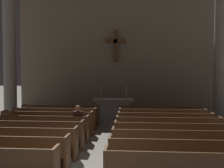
# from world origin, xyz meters

# --- Properties ---
(pew_left_row_3) EXTENTS (3.63, 0.50, 0.95)m
(pew_left_row_3) POSITION_xyz_m (-2.32, 2.00, 0.48)
(pew_left_row_3) COLOR brown
(pew_left_row_3) RESTS_ON ground
(pew_left_row_4) EXTENTS (3.63, 0.50, 0.95)m
(pew_left_row_4) POSITION_xyz_m (-2.32, 3.02, 0.48)
(pew_left_row_4) COLOR brown
(pew_left_row_4) RESTS_ON ground
(pew_left_row_5) EXTENTS (3.63, 0.50, 0.95)m
(pew_left_row_5) POSITION_xyz_m (-2.32, 4.04, 0.48)
(pew_left_row_5) COLOR brown
(pew_left_row_5) RESTS_ON ground
(pew_left_row_6) EXTENTS (3.63, 0.50, 0.95)m
(pew_left_row_6) POSITION_xyz_m (-2.32, 5.06, 0.48)
(pew_left_row_6) COLOR brown
(pew_left_row_6) RESTS_ON ground
(pew_left_row_7) EXTENTS (3.63, 0.50, 0.95)m
(pew_left_row_7) POSITION_xyz_m (-2.32, 6.08, 0.48)
(pew_left_row_7) COLOR brown
(pew_left_row_7) RESTS_ON ground
(pew_left_row_8) EXTENTS (3.63, 0.50, 0.95)m
(pew_left_row_8) POSITION_xyz_m (-2.32, 7.10, 0.48)
(pew_left_row_8) COLOR brown
(pew_left_row_8) RESTS_ON ground
(pew_right_row_2) EXTENTS (3.63, 0.50, 0.95)m
(pew_right_row_2) POSITION_xyz_m (2.32, 0.98, 0.48)
(pew_right_row_2) COLOR brown
(pew_right_row_2) RESTS_ON ground
(pew_right_row_3) EXTENTS (3.63, 0.50, 0.95)m
(pew_right_row_3) POSITION_xyz_m (2.32, 2.00, 0.48)
(pew_right_row_3) COLOR brown
(pew_right_row_3) RESTS_ON ground
(pew_right_row_4) EXTENTS (3.63, 0.50, 0.95)m
(pew_right_row_4) POSITION_xyz_m (2.32, 3.02, 0.48)
(pew_right_row_4) COLOR brown
(pew_right_row_4) RESTS_ON ground
(pew_right_row_5) EXTENTS (3.63, 0.50, 0.95)m
(pew_right_row_5) POSITION_xyz_m (2.32, 4.04, 0.48)
(pew_right_row_5) COLOR brown
(pew_right_row_5) RESTS_ON ground
(pew_right_row_6) EXTENTS (3.63, 0.50, 0.95)m
(pew_right_row_6) POSITION_xyz_m (2.32, 5.06, 0.48)
(pew_right_row_6) COLOR brown
(pew_right_row_6) RESTS_ON ground
(pew_right_row_7) EXTENTS (3.63, 0.50, 0.95)m
(pew_right_row_7) POSITION_xyz_m (2.32, 6.08, 0.48)
(pew_right_row_7) COLOR brown
(pew_right_row_7) RESTS_ON ground
(pew_right_row_8) EXTENTS (3.63, 0.50, 0.95)m
(pew_right_row_8) POSITION_xyz_m (2.32, 7.10, 0.48)
(pew_right_row_8) COLOR brown
(pew_right_row_8) RESTS_ON ground
(column_left_second) EXTENTS (1.00, 1.00, 6.96)m
(column_left_second) POSITION_xyz_m (-5.42, 8.56, 3.39)
(column_left_second) COLOR gray
(column_left_second) RESTS_ON ground
(column_right_second) EXTENTS (1.00, 1.00, 6.96)m
(column_right_second) POSITION_xyz_m (5.42, 8.56, 3.39)
(column_right_second) COLOR gray
(column_right_second) RESTS_ON ground
(altar) EXTENTS (2.20, 0.90, 1.01)m
(altar) POSITION_xyz_m (0.00, 9.56, 0.53)
(altar) COLOR #BCB7AD
(altar) RESTS_ON ground
(candlestick_left) EXTENTS (0.16, 0.16, 0.67)m
(candlestick_left) POSITION_xyz_m (-0.70, 9.56, 1.23)
(candlestick_left) COLOR #B79338
(candlestick_left) RESTS_ON altar
(candlestick_right) EXTENTS (0.16, 0.16, 0.67)m
(candlestick_right) POSITION_xyz_m (0.70, 9.56, 1.23)
(candlestick_right) COLOR #B79338
(candlestick_right) RESTS_ON altar
(apse_with_cross) EXTENTS (11.91, 0.48, 7.33)m
(apse_with_cross) POSITION_xyz_m (0.00, 11.42, 3.67)
(apse_with_cross) COLOR gray
(apse_with_cross) RESTS_ON ground
(lone_worshipper) EXTENTS (0.32, 0.43, 1.32)m
(lone_worshipper) POSITION_xyz_m (-0.87, 4.08, 0.69)
(lone_worshipper) COLOR #26262B
(lone_worshipper) RESTS_ON ground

